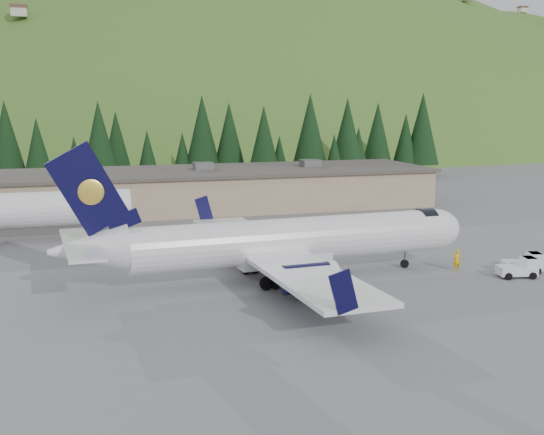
{
  "coord_description": "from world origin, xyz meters",
  "views": [
    {
      "loc": [
        -16.81,
        -50.73,
        14.19
      ],
      "look_at": [
        0.0,
        6.0,
        4.0
      ],
      "focal_mm": 45.0,
      "sensor_mm": 36.0,
      "label": 1
    }
  ],
  "objects_px": {
    "baggage_tug_a": "(520,268)",
    "ramp_worker": "(457,260)",
    "airliner": "(282,242)",
    "baggage_tug_b": "(526,263)",
    "terminal_building": "(166,190)"
  },
  "relations": [
    {
      "from": "baggage_tug_b",
      "to": "baggage_tug_a",
      "type": "bearing_deg",
      "value": -121.81
    },
    {
      "from": "baggage_tug_b",
      "to": "terminal_building",
      "type": "bearing_deg",
      "value": 137.48
    },
    {
      "from": "baggage_tug_a",
      "to": "baggage_tug_b",
      "type": "relative_size",
      "value": 0.96
    },
    {
      "from": "baggage_tug_a",
      "to": "terminal_building",
      "type": "distance_m",
      "value": 48.6
    },
    {
      "from": "baggage_tug_a",
      "to": "terminal_building",
      "type": "bearing_deg",
      "value": 129.08
    },
    {
      "from": "airliner",
      "to": "ramp_worker",
      "type": "relative_size",
      "value": 18.89
    },
    {
      "from": "baggage_tug_b",
      "to": "ramp_worker",
      "type": "height_order",
      "value": "ramp_worker"
    },
    {
      "from": "baggage_tug_a",
      "to": "ramp_worker",
      "type": "distance_m",
      "value": 5.07
    },
    {
      "from": "baggage_tug_b",
      "to": "terminal_building",
      "type": "relative_size",
      "value": 0.05
    },
    {
      "from": "airliner",
      "to": "terminal_building",
      "type": "height_order",
      "value": "airliner"
    },
    {
      "from": "baggage_tug_b",
      "to": "ramp_worker",
      "type": "relative_size",
      "value": 1.88
    },
    {
      "from": "airliner",
      "to": "baggage_tug_b",
      "type": "height_order",
      "value": "airliner"
    },
    {
      "from": "terminal_building",
      "to": "baggage_tug_a",
      "type": "bearing_deg",
      "value": -61.92
    },
    {
      "from": "baggage_tug_a",
      "to": "ramp_worker",
      "type": "height_order",
      "value": "ramp_worker"
    },
    {
      "from": "baggage_tug_b",
      "to": "terminal_building",
      "type": "distance_m",
      "value": 48.21
    }
  ]
}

